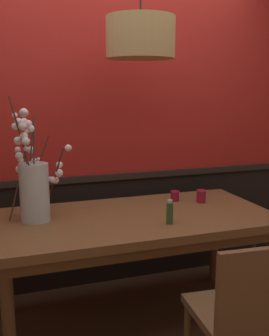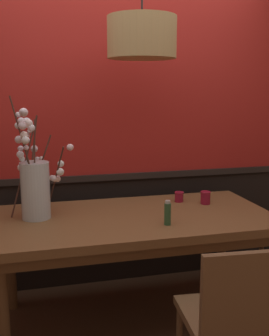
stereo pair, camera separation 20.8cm
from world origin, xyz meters
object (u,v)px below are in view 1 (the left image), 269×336
object	(u,v)px
chair_far_side_right	(133,207)
candle_holder_nearer_edge	(175,196)
dining_table	(135,227)
pendant_lamp	(140,38)
chair_near_side_right	(243,311)
candle_holder_nearer_center	(201,196)
vase_with_blossoms	(34,187)
condiment_bottle	(170,212)

from	to	relation	value
chair_far_side_right	candle_holder_nearer_edge	bearing A→B (deg)	-80.37
dining_table	pendant_lamp	distance (m)	1.25
chair_near_side_right	candle_holder_nearer_edge	size ratio (longest dim) A/B	11.51
candle_holder_nearer_center	candle_holder_nearer_edge	size ratio (longest dim) A/B	1.23
vase_with_blossoms	condiment_bottle	distance (m)	0.87
chair_far_side_right	pendant_lamp	distance (m)	1.61
chair_far_side_right	vase_with_blossoms	world-z (taller)	vase_with_blossoms
condiment_bottle	pendant_lamp	world-z (taller)	pendant_lamp
dining_table	chair_near_side_right	size ratio (longest dim) A/B	2.11
dining_table	chair_near_side_right	bearing A→B (deg)	-72.63
chair_near_side_right	chair_far_side_right	distance (m)	1.78
candle_holder_nearer_edge	pendant_lamp	bearing A→B (deg)	-156.08
chair_near_side_right	vase_with_blossoms	distance (m)	1.42
chair_near_side_right	chair_far_side_right	xyz separation A→B (m)	(0.02, 1.78, 0.04)
candle_holder_nearer_edge	condiment_bottle	xyz separation A→B (m)	(-0.25, -0.48, 0.03)
dining_table	chair_far_side_right	world-z (taller)	chair_far_side_right
vase_with_blossoms	condiment_bottle	xyz separation A→B (m)	(0.79, -0.34, -0.15)
condiment_bottle	candle_holder_nearer_center	bearing A→B (deg)	41.78
chair_near_side_right	candle_holder_nearer_edge	bearing A→B (deg)	83.35
vase_with_blossoms	candle_holder_nearer_center	bearing A→B (deg)	1.60
pendant_lamp	condiment_bottle	bearing A→B (deg)	-76.46
candle_holder_nearer_edge	condiment_bottle	world-z (taller)	condiment_bottle
candle_holder_nearer_edge	dining_table	bearing A→B (deg)	-149.08
chair_far_side_right	chair_near_side_right	bearing A→B (deg)	-90.58
vase_with_blossoms	pendant_lamp	xyz separation A→B (m)	(0.71, -0.01, 0.93)
chair_near_side_right	chair_far_side_right	size ratio (longest dim) A/B	0.91
candle_holder_nearer_center	dining_table	bearing A→B (deg)	-166.20
chair_far_side_right	vase_with_blossoms	distance (m)	1.30
dining_table	pendant_lamp	xyz separation A→B (m)	(0.07, 0.10, 1.24)
chair_far_side_right	dining_table	bearing A→B (deg)	-107.91
dining_table	chair_near_side_right	xyz separation A→B (m)	(0.27, -0.88, -0.17)
dining_table	vase_with_blossoms	bearing A→B (deg)	170.47
condiment_bottle	candle_holder_nearer_edge	bearing A→B (deg)	62.11
dining_table	chair_far_side_right	size ratio (longest dim) A/B	1.92
candle_holder_nearer_edge	candle_holder_nearer_center	bearing A→B (deg)	-31.22
chair_far_side_right	pendant_lamp	xyz separation A→B (m)	(-0.22, -0.81, 1.38)
chair_near_side_right	pendant_lamp	size ratio (longest dim) A/B	0.78
vase_with_blossoms	candle_holder_nearer_center	distance (m)	1.22
chair_far_side_right	pendant_lamp	bearing A→B (deg)	-105.19
chair_near_side_right	candle_holder_nearer_edge	distance (m)	1.17
chair_near_side_right	vase_with_blossoms	world-z (taller)	vase_with_blossoms
candle_holder_nearer_center	pendant_lamp	world-z (taller)	pendant_lamp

